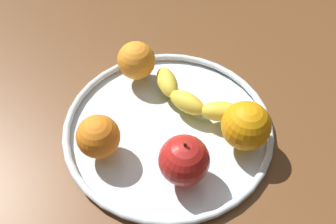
% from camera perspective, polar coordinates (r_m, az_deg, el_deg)
% --- Properties ---
extents(ground_plane, '(1.34, 1.34, 0.04)m').
position_cam_1_polar(ground_plane, '(0.65, 0.00, -3.80)').
color(ground_plane, brown).
extents(fruit_bowl, '(0.36, 0.36, 0.02)m').
position_cam_1_polar(fruit_bowl, '(0.62, 0.00, -2.25)').
color(fruit_bowl, silver).
rests_on(fruit_bowl, ground_plane).
extents(banana, '(0.19, 0.08, 0.03)m').
position_cam_1_polar(banana, '(0.63, 3.95, 2.05)').
color(banana, yellow).
rests_on(banana, fruit_bowl).
extents(apple, '(0.08, 0.08, 0.08)m').
position_cam_1_polar(apple, '(0.53, 2.52, -7.52)').
color(apple, red).
rests_on(apple, fruit_bowl).
extents(orange_center, '(0.07, 0.07, 0.07)m').
position_cam_1_polar(orange_center, '(0.67, -4.98, 8.01)').
color(orange_center, orange).
rests_on(orange_center, fruit_bowl).
extents(orange_front_left, '(0.08, 0.08, 0.08)m').
position_cam_1_polar(orange_front_left, '(0.58, 12.07, -2.10)').
color(orange_front_left, orange).
rests_on(orange_front_left, fruit_bowl).
extents(orange_back_left, '(0.07, 0.07, 0.07)m').
position_cam_1_polar(orange_back_left, '(0.57, -10.83, -3.78)').
color(orange_back_left, orange).
rests_on(orange_back_left, fruit_bowl).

